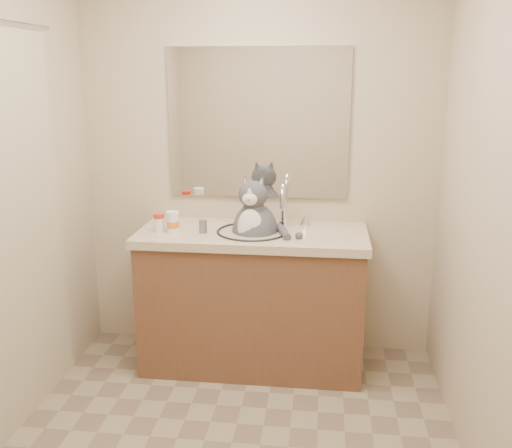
{
  "coord_description": "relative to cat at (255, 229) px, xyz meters",
  "views": [
    {
      "loc": [
        0.41,
        -2.23,
        1.75
      ],
      "look_at": [
        0.06,
        0.65,
        0.98
      ],
      "focal_mm": 40.0,
      "sensor_mm": 36.0,
      "label": 1
    }
  ],
  "objects": [
    {
      "name": "room",
      "position": [
        -0.01,
        -0.96,
        0.33
      ],
      "size": [
        2.22,
        2.52,
        2.42
      ],
      "color": "gray",
      "rests_on": "ground"
    },
    {
      "name": "vanity",
      "position": [
        -0.01,
        0.0,
        -0.42
      ],
      "size": [
        1.34,
        0.59,
        1.12
      ],
      "color": "brown",
      "rests_on": "ground"
    },
    {
      "name": "mirror",
      "position": [
        -0.01,
        0.27,
        0.58
      ],
      "size": [
        1.1,
        0.02,
        0.9
      ],
      "primitive_type": "cube",
      "color": "white",
      "rests_on": "room"
    },
    {
      "name": "cat",
      "position": [
        0.0,
        0.0,
        0.0
      ],
      "size": [
        0.38,
        0.36,
        0.54
      ],
      "rotation": [
        0.0,
        0.0,
        -0.15
      ],
      "color": "#4C4C52",
      "rests_on": "vanity"
    },
    {
      "name": "pill_bottle_redcap",
      "position": [
        -0.55,
        -0.07,
        0.04
      ],
      "size": [
        0.08,
        0.08,
        0.11
      ],
      "rotation": [
        0.0,
        0.0,
        -0.26
      ],
      "color": "white",
      "rests_on": "vanity"
    },
    {
      "name": "pill_bottle_orange",
      "position": [
        -0.47,
        -0.08,
        0.04
      ],
      "size": [
        0.07,
        0.07,
        0.13
      ],
      "rotation": [
        0.0,
        0.0,
        0.01
      ],
      "color": "white",
      "rests_on": "vanity"
    },
    {
      "name": "grey_canister",
      "position": [
        -0.29,
        -0.07,
        0.02
      ],
      "size": [
        0.05,
        0.05,
        0.07
      ],
      "rotation": [
        0.0,
        0.0,
        -0.16
      ],
      "color": "slate",
      "rests_on": "vanity"
    }
  ]
}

